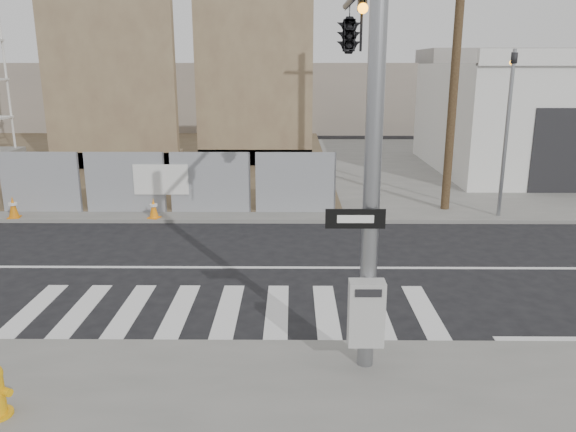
{
  "coord_description": "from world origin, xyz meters",
  "views": [
    {
      "loc": [
        1.31,
        -13.04,
        4.83
      ],
      "look_at": [
        1.21,
        -0.28,
        1.4
      ],
      "focal_mm": 35.0,
      "sensor_mm": 36.0,
      "label": 1
    }
  ],
  "objects_px": {
    "traffic_cone_c": "(13,207)",
    "traffic_cone_d": "(154,208)",
    "signal_pole": "(355,68)",
    "auto_shop": "(570,117)"
  },
  "relations": [
    {
      "from": "auto_shop",
      "to": "traffic_cone_d",
      "type": "xyz_separation_m",
      "value": [
        -17.11,
        -8.75,
        -2.1
      ]
    },
    {
      "from": "auto_shop",
      "to": "traffic_cone_d",
      "type": "bearing_deg",
      "value": -152.93
    },
    {
      "from": "traffic_cone_c",
      "to": "auto_shop",
      "type": "bearing_deg",
      "value": 22.04
    },
    {
      "from": "signal_pole",
      "to": "traffic_cone_c",
      "type": "xyz_separation_m",
      "value": [
        -10.1,
        6.27,
        -4.32
      ]
    },
    {
      "from": "auto_shop",
      "to": "signal_pole",
      "type": "bearing_deg",
      "value": -127.46
    },
    {
      "from": "signal_pole",
      "to": "traffic_cone_c",
      "type": "relative_size",
      "value": 10.01
    },
    {
      "from": "auto_shop",
      "to": "traffic_cone_c",
      "type": "bearing_deg",
      "value": -157.96
    },
    {
      "from": "traffic_cone_c",
      "to": "traffic_cone_d",
      "type": "bearing_deg",
      "value": -0.0
    },
    {
      "from": "signal_pole",
      "to": "auto_shop",
      "type": "bearing_deg",
      "value": 52.54
    },
    {
      "from": "signal_pole",
      "to": "traffic_cone_d",
      "type": "height_order",
      "value": "signal_pole"
    }
  ]
}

